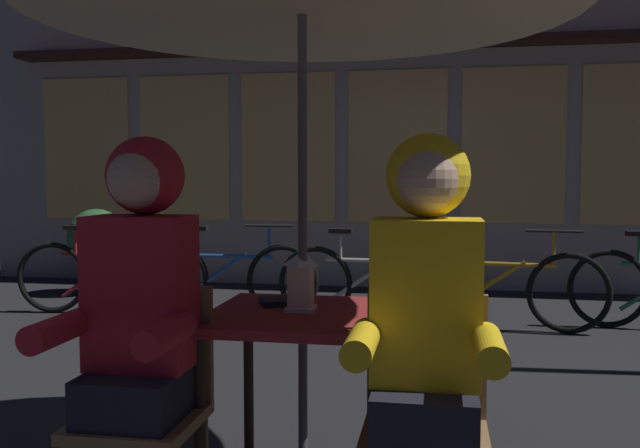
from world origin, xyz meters
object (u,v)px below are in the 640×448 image
Objects in this scene: chair_right at (425,415)px; bicycle_fourth at (503,288)px; potted_plant at (97,244)px; lantern at (301,280)px; bicycle_third at (373,283)px; bicycle_nearest at (106,276)px; bicycle_second at (227,278)px; book at (285,301)px; person_right_hooded at (426,310)px; cafe_table at (303,337)px; person_left_hooded at (138,300)px; chair_left at (147,398)px.

bicycle_fourth is (0.56, 3.51, -0.14)m from chair_right.
lantern is at bearing -53.06° from potted_plant.
bicycle_third is at bearing -16.92° from potted_plant.
bicycle_nearest and bicycle_second have the same top height.
chair_right is 4.64m from bicycle_nearest.
bicycle_third is 8.40× the size of book.
book is (-0.58, 0.56, -0.09)m from person_right_hooded.
bicycle_nearest is 2.46m from bicycle_third.
chair_right is at bearing -63.13° from bicycle_second.
potted_plant is at bearing 166.74° from bicycle_fourth.
bicycle_fourth is (2.41, -0.14, 0.00)m from bicycle_second.
potted_plant reaches higher than chair_right.
bicycle_fourth is at bearing -2.33° from bicycle_third.
cafe_table is at bearing -67.35° from bicycle_second.
chair_right is 0.52× the size of bicycle_second.
lantern is 0.14× the size of bicycle_nearest.
potted_plant is (-4.14, 0.97, 0.20)m from bicycle_fourth.
lantern is 0.17× the size of person_left_hooded.
person_left_hooded reaches higher than lantern.
bicycle_fourth is 3.25m from book.
potted_plant is at bearing 104.60° from book.
lantern is at bearing 129.48° from cafe_table.
potted_plant reaches higher than cafe_table.
bicycle_nearest is at bearing 128.10° from cafe_table.
bicycle_third is at bearing 82.88° from chair_left.
bicycle_third is at bearing 177.67° from bicycle_fourth.
lantern is 5.15m from potted_plant.
lantern reaches higher than chair_right.
bicycle_nearest is 0.99× the size of bicycle_third.
potted_plant is at bearing 122.71° from bicycle_nearest.
lantern is 0.14× the size of bicycle_fourth.
person_left_hooded is 0.83× the size of bicycle_third.
bicycle_second is (-1.85, 3.71, -0.50)m from person_right_hooded.
chair_right is 5.74m from potted_plant.
chair_left is 0.36m from person_left_hooded.
chair_left is (-0.47, -0.38, -0.37)m from lantern.
bicycle_nearest is 8.35× the size of book.
cafe_table is 0.67m from person_left_hooded.
potted_plant is (-3.58, 4.54, -0.30)m from person_right_hooded.
bicycle_second is 8.40× the size of book.
bicycle_fourth is 1.82× the size of potted_plant.
lantern is 1.16× the size of book.
person_right_hooded is at bearing -90.00° from chair_right.
chair_left is at bearing -142.45° from cafe_table.
bicycle_fourth is at bearing -0.77° from bicycle_nearest.
person_right_hooded reaches higher than chair_right.
person_left_hooded reaches higher than chair_left.
book is 4.99m from potted_plant.
bicycle_fourth is (1.08, -0.04, 0.00)m from bicycle_third.
bicycle_second is (-1.37, 3.28, -0.29)m from cafe_table.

